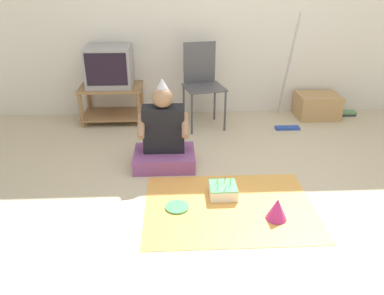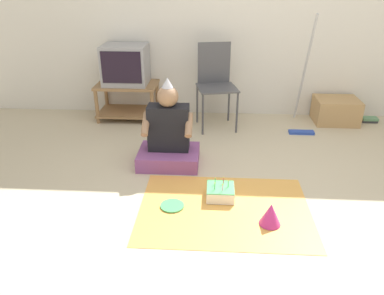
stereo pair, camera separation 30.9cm
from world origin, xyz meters
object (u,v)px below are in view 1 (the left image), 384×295
tv (109,66)px  dust_mop (288,94)px  cardboard_box_stack (317,106)px  folding_chair (202,79)px  party_hat_blue (277,209)px  paper_plate (177,207)px  book_pile (348,113)px  birthday_cake (223,190)px  person_seated (164,139)px

tv → dust_mop: size_ratio=0.40×
tv → cardboard_box_stack: size_ratio=1.03×
folding_chair → party_hat_blue: size_ratio=5.64×
party_hat_blue → paper_plate: party_hat_blue is taller
dust_mop → book_pile: (0.90, 0.29, -0.36)m
book_pile → birthday_cake: size_ratio=0.85×
tv → paper_plate: 2.18m
book_pile → paper_plate: size_ratio=1.01×
dust_mop → book_pile: dust_mop is taller
tv → person_seated: 1.41m
folding_chair → book_pile: size_ratio=5.06×
tv → party_hat_blue: size_ratio=3.06×
book_pile → dust_mop: bearing=-162.2°
book_pile → tv: bearing=-179.5°
tv → folding_chair: (1.07, -0.17, -0.12)m
person_seated → birthday_cake: person_seated is taller
folding_chair → party_hat_blue: 2.04m
dust_mop → party_hat_blue: dust_mop is taller
person_seated → paper_plate: person_seated is taller
book_pile → party_hat_blue: (-1.47, -2.14, 0.06)m
folding_chair → cardboard_box_stack: folding_chair is taller
cardboard_box_stack → birthday_cake: (-1.40, -1.78, -0.09)m
tv → paper_plate: (0.75, -1.93, -0.66)m
cardboard_box_stack → dust_mop: dust_mop is taller
paper_plate → party_hat_blue: bearing=-13.7°
book_pile → birthday_cake: birthday_cake is taller
tv → person_seated: size_ratio=0.62×
cardboard_box_stack → book_pile: cardboard_box_stack is taller
cardboard_box_stack → book_pile: (0.43, 0.03, -0.12)m
folding_chair → cardboard_box_stack: bearing=6.6°
folding_chair → birthday_cake: (0.06, -1.61, -0.50)m
book_pile → paper_plate: 2.95m
tv → cardboard_box_stack: bearing=-0.0°
book_pile → paper_plate: bearing=-138.4°
party_hat_blue → book_pile: bearing=55.5°
book_pile → party_hat_blue: 2.60m
cardboard_box_stack → party_hat_blue: size_ratio=2.98×
cardboard_box_stack → person_seated: 2.23m
birthday_cake → paper_plate: size_ratio=1.19×
person_seated → birthday_cake: (0.49, -0.59, -0.21)m
paper_plate → folding_chair: bearing=79.8°
folding_chair → person_seated: bearing=-112.7°
cardboard_box_stack → dust_mop: (-0.47, -0.26, 0.24)m
dust_mop → cardboard_box_stack: bearing=28.9°
dust_mop → birthday_cake: size_ratio=5.85×
person_seated → party_hat_blue: bearing=-47.6°
person_seated → party_hat_blue: 1.26m
cardboard_box_stack → dust_mop: size_ratio=0.39×
folding_chair → birthday_cake: 1.68m
tv → folding_chair: size_ratio=0.54×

